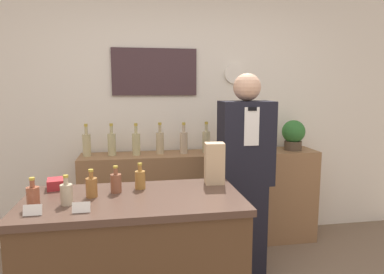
# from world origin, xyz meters

# --- Properties ---
(back_wall) EXTENTS (5.20, 0.09, 2.70)m
(back_wall) POSITION_xyz_m (-0.00, 2.00, 1.35)
(back_wall) COLOR silver
(back_wall) RESTS_ON ground_plane
(back_shelf) EXTENTS (2.35, 0.38, 0.95)m
(back_shelf) POSITION_xyz_m (0.24, 1.75, 0.47)
(back_shelf) COLOR #8E6642
(back_shelf) RESTS_ON ground_plane
(display_counter) EXTENTS (1.27, 0.65, 0.95)m
(display_counter) POSITION_xyz_m (-0.43, 0.45, 0.48)
(display_counter) COLOR #4C331E
(display_counter) RESTS_ON ground_plane
(shopkeeper) EXTENTS (0.43, 0.27, 1.70)m
(shopkeeper) POSITION_xyz_m (0.49, 1.15, 0.85)
(shopkeeper) COLOR black
(shopkeeper) RESTS_ON ground_plane
(potted_plant) EXTENTS (0.23, 0.23, 0.31)m
(potted_plant) POSITION_xyz_m (1.19, 1.73, 1.11)
(potted_plant) COLOR #4C3D2D
(potted_plant) RESTS_ON back_shelf
(paper_bag) EXTENTS (0.13, 0.11, 0.27)m
(paper_bag) POSITION_xyz_m (0.10, 0.65, 1.09)
(paper_bag) COLOR tan
(paper_bag) RESTS_ON display_counter
(price_card_left) EXTENTS (0.09, 0.02, 0.06)m
(price_card_left) POSITION_xyz_m (-0.93, 0.24, 0.98)
(price_card_left) COLOR white
(price_card_left) RESTS_ON display_counter
(price_card_right) EXTENTS (0.09, 0.02, 0.06)m
(price_card_right) POSITION_xyz_m (-0.70, 0.24, 0.98)
(price_card_right) COLOR white
(price_card_right) RESTS_ON display_counter
(gift_box) EXTENTS (0.14, 0.15, 0.06)m
(gift_box) POSITION_xyz_m (-0.91, 0.71, 0.98)
(gift_box) COLOR maroon
(gift_box) RESTS_ON display_counter
(counter_bottle_0) EXTENTS (0.07, 0.07, 0.17)m
(counter_bottle_0) POSITION_xyz_m (-0.96, 0.36, 1.01)
(counter_bottle_0) COLOR brown
(counter_bottle_0) RESTS_ON display_counter
(counter_bottle_1) EXTENTS (0.07, 0.07, 0.17)m
(counter_bottle_1) POSITION_xyz_m (-0.79, 0.39, 1.01)
(counter_bottle_1) COLOR tan
(counter_bottle_1) RESTS_ON display_counter
(counter_bottle_2) EXTENTS (0.07, 0.07, 0.17)m
(counter_bottle_2) POSITION_xyz_m (-0.67, 0.50, 1.01)
(counter_bottle_2) COLOR #96612E
(counter_bottle_2) RESTS_ON display_counter
(counter_bottle_3) EXTENTS (0.07, 0.07, 0.17)m
(counter_bottle_3) POSITION_xyz_m (-0.54, 0.56, 1.01)
(counter_bottle_3) COLOR brown
(counter_bottle_3) RESTS_ON display_counter
(counter_bottle_4) EXTENTS (0.07, 0.07, 0.17)m
(counter_bottle_4) POSITION_xyz_m (-0.39, 0.62, 1.01)
(counter_bottle_4) COLOR #9F6E32
(counter_bottle_4) RESTS_ON display_counter
(shelf_bottle_0) EXTENTS (0.08, 0.08, 0.31)m
(shelf_bottle_0) POSITION_xyz_m (-0.86, 1.76, 1.06)
(shelf_bottle_0) COLOR tan
(shelf_bottle_0) RESTS_ON back_shelf
(shelf_bottle_1) EXTENTS (0.08, 0.08, 0.31)m
(shelf_bottle_1) POSITION_xyz_m (-0.63, 1.76, 1.06)
(shelf_bottle_1) COLOR tan
(shelf_bottle_1) RESTS_ON back_shelf
(shelf_bottle_2) EXTENTS (0.08, 0.08, 0.31)m
(shelf_bottle_2) POSITION_xyz_m (-0.40, 1.73, 1.06)
(shelf_bottle_2) COLOR tan
(shelf_bottle_2) RESTS_ON back_shelf
(shelf_bottle_3) EXTENTS (0.08, 0.08, 0.31)m
(shelf_bottle_3) POSITION_xyz_m (-0.17, 1.77, 1.06)
(shelf_bottle_3) COLOR tan
(shelf_bottle_3) RESTS_ON back_shelf
(shelf_bottle_4) EXTENTS (0.08, 0.08, 0.31)m
(shelf_bottle_4) POSITION_xyz_m (0.06, 1.74, 1.06)
(shelf_bottle_4) COLOR tan
(shelf_bottle_4) RESTS_ON back_shelf
(shelf_bottle_5) EXTENTS (0.08, 0.08, 0.31)m
(shelf_bottle_5) POSITION_xyz_m (0.28, 1.76, 1.06)
(shelf_bottle_5) COLOR tan
(shelf_bottle_5) RESTS_ON back_shelf
(shelf_bottle_6) EXTENTS (0.08, 0.08, 0.31)m
(shelf_bottle_6) POSITION_xyz_m (0.51, 1.75, 1.06)
(shelf_bottle_6) COLOR tan
(shelf_bottle_6) RESTS_ON back_shelf
(shelf_bottle_7) EXTENTS (0.08, 0.08, 0.31)m
(shelf_bottle_7) POSITION_xyz_m (0.74, 1.76, 1.06)
(shelf_bottle_7) COLOR tan
(shelf_bottle_7) RESTS_ON back_shelf
(shelf_bottle_8) EXTENTS (0.08, 0.08, 0.31)m
(shelf_bottle_8) POSITION_xyz_m (0.97, 1.77, 1.06)
(shelf_bottle_8) COLOR #B2AE86
(shelf_bottle_8) RESTS_ON back_shelf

